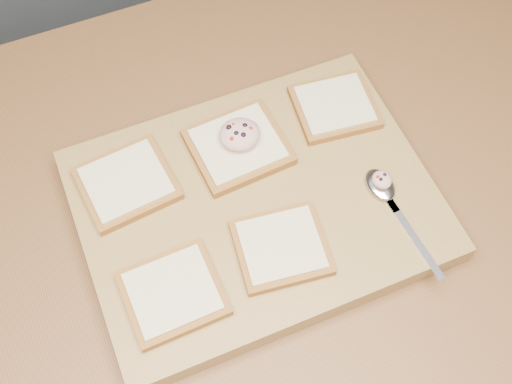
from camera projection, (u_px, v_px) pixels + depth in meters
ground at (248, 350)px, 1.72m from camera, size 4.00×4.00×0.00m
island_counter at (246, 291)px, 1.32m from camera, size 2.00×0.80×0.90m
cutting_board at (256, 205)px, 0.89m from camera, size 0.48×0.36×0.04m
bread_far_left at (127, 183)px, 0.88m from camera, size 0.13×0.12×0.02m
bread_far_center at (238, 146)px, 0.91m from camera, size 0.14×0.13×0.02m
bread_far_right at (335, 106)px, 0.94m from camera, size 0.13×0.12×0.02m
bread_near_left at (173, 293)px, 0.80m from camera, size 0.12×0.11×0.02m
bread_near_center at (281, 247)px, 0.83m from camera, size 0.13×0.12×0.02m
tuna_salad_dollop at (239, 134)px, 0.89m from camera, size 0.06×0.05×0.03m
spoon at (385, 192)px, 0.88m from camera, size 0.04×0.18×0.01m
spoon_salad at (382, 180)px, 0.87m from camera, size 0.03×0.03×0.02m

